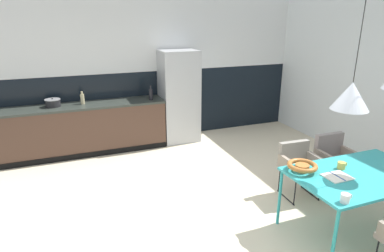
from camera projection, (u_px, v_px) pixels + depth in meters
name	position (u px, v px, depth m)	size (l,w,h in m)	color
ground_plane	(224.00, 219.00, 4.12)	(8.61, 8.61, 0.00)	beige
back_wall_splashback_dark	(155.00, 104.00, 6.78)	(6.36, 0.12, 1.40)	black
back_wall_panel_upper	(152.00, 35.00, 6.34)	(6.36, 0.12, 1.40)	silver
kitchen_counter	(81.00, 129.00, 6.02)	(3.09, 0.63, 0.92)	#493126
refrigerator_column	(179.00, 97.00, 6.54)	(0.72, 0.60, 1.82)	#ADAFB2
dining_table	(361.00, 177.00, 3.68)	(1.55, 0.95, 0.75)	teal
armchair_near_window	(334.00, 154.00, 4.77)	(0.51, 0.49, 0.80)	gray
armchair_facing_counter	(298.00, 161.00, 4.56)	(0.51, 0.50, 0.75)	gray
fruit_bowl	(302.00, 166.00, 3.71)	(0.34, 0.34, 0.09)	#B2662D
open_book	(337.00, 177.00, 3.57)	(0.28, 0.23, 0.02)	white
mug_tall_blue	(342.00, 165.00, 3.77)	(0.13, 0.09, 0.08)	gold
mug_short_terracotta	(345.00, 198.00, 3.08)	(0.13, 0.09, 0.09)	white
cooking_pot	(53.00, 103.00, 5.75)	(0.26, 0.26, 0.16)	black
bottle_wine_green	(82.00, 99.00, 5.91)	(0.07, 0.07, 0.23)	tan
bottle_vinegar_dark	(151.00, 94.00, 6.20)	(0.08, 0.08, 0.28)	black
pendant_lamp_over_table_near	(351.00, 96.00, 3.29)	(0.37, 0.37, 1.22)	black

